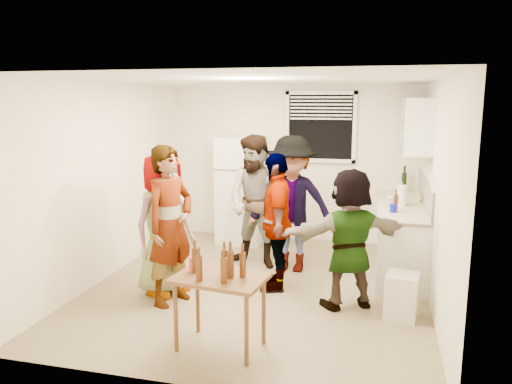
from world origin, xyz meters
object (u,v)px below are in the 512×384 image
(beer_bottle_counter, at_px, (395,211))
(guest_back_left, at_px, (257,265))
(trash_bin, at_px, (402,295))
(guest_back_right, at_px, (291,269))
(blue_cup, at_px, (393,212))
(kettle, at_px, (399,205))
(wine_bottle, at_px, (403,192))
(guest_grey, at_px, (166,291))
(guest_stripe, at_px, (173,301))
(guest_black, at_px, (276,287))
(serving_table, at_px, (221,347))
(guest_orange, at_px, (347,306))
(refrigerator, at_px, (242,190))
(beer_bottle_table, at_px, (230,277))
(red_cup, at_px, (195,271))

(beer_bottle_counter, xyz_separation_m, guest_back_left, (-1.82, 0.10, -0.90))
(trash_bin, height_order, guest_back_right, trash_bin)
(trash_bin, xyz_separation_m, guest_back_left, (-1.89, 1.24, -0.25))
(blue_cup, bearing_deg, kettle, 80.59)
(wine_bottle, relative_size, beer_bottle_counter, 1.42)
(wine_bottle, xyz_separation_m, guest_grey, (-2.80, -2.50, -0.90))
(beer_bottle_counter, bearing_deg, guest_stripe, -151.05)
(wine_bottle, relative_size, blue_cup, 2.69)
(beer_bottle_counter, bearing_deg, guest_black, -155.19)
(trash_bin, height_order, serving_table, trash_bin)
(kettle, relative_size, guest_orange, 0.14)
(refrigerator, bearing_deg, guest_back_left, -64.56)
(beer_bottle_table, distance_m, guest_grey, 1.78)
(red_cup, height_order, guest_orange, red_cup)
(red_cup, height_order, guest_grey, red_cup)
(refrigerator, height_order, guest_stripe, refrigerator)
(beer_bottle_table, bearing_deg, guest_back_left, 98.13)
(kettle, bearing_deg, trash_bin, -70.66)
(wine_bottle, height_order, guest_stripe, wine_bottle)
(guest_back_right, bearing_deg, red_cup, -98.93)
(wine_bottle, bearing_deg, red_cup, -119.51)
(refrigerator, bearing_deg, guest_orange, -50.05)
(wine_bottle, relative_size, guest_back_left, 0.16)
(guest_black, bearing_deg, red_cup, -31.16)
(kettle, bearing_deg, guest_orange, -92.98)
(guest_stripe, height_order, guest_black, guest_stripe)
(guest_back_left, xyz_separation_m, guest_black, (0.42, -0.74, 0.00))
(refrigerator, xyz_separation_m, serving_table, (0.77, -3.46, -0.85))
(guest_grey, xyz_separation_m, guest_stripe, (0.20, -0.26, 0.00))
(guest_stripe, bearing_deg, guest_grey, 58.72)
(refrigerator, relative_size, blue_cup, 15.64)
(beer_bottle_counter, relative_size, guest_back_right, 0.11)
(kettle, height_order, serving_table, kettle)
(red_cup, distance_m, guest_black, 1.73)
(blue_cup, bearing_deg, beer_bottle_counter, 68.84)
(guest_back_right, distance_m, guest_black, 0.70)
(beer_bottle_counter, xyz_separation_m, blue_cup, (-0.03, -0.09, -0.00))
(serving_table, distance_m, guest_back_left, 2.35)
(beer_bottle_counter, relative_size, blue_cup, 1.89)
(red_cup, bearing_deg, refrigerator, 98.23)
(beer_bottle_counter, bearing_deg, guest_back_left, 176.97)
(red_cup, bearing_deg, guest_orange, 40.60)
(guest_orange, bearing_deg, guest_stripe, -16.95)
(kettle, relative_size, guest_grey, 0.13)
(trash_bin, height_order, guest_grey, trash_bin)
(refrigerator, bearing_deg, guest_black, -62.84)
(blue_cup, distance_m, guest_grey, 2.95)
(kettle, height_order, wine_bottle, wine_bottle)
(serving_table, height_order, red_cup, red_cup)
(refrigerator, relative_size, guest_orange, 1.09)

